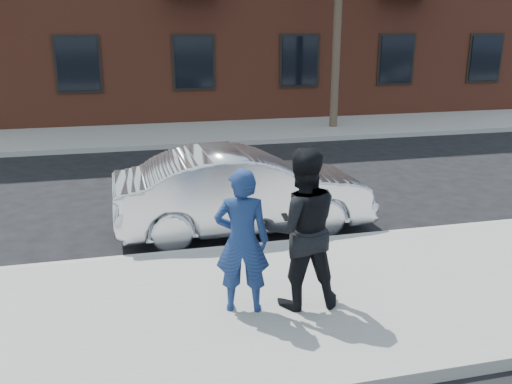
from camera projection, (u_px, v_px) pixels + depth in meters
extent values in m
plane|color=black|center=(320.00, 295.00, 7.10)|extent=(100.00, 100.00, 0.00)
cube|color=gray|center=(327.00, 299.00, 6.85)|extent=(50.00, 3.50, 0.15)
cube|color=#999691|center=(286.00, 246.00, 8.52)|extent=(50.00, 0.10, 0.15)
cube|color=gray|center=(200.00, 133.00, 17.53)|extent=(50.00, 3.50, 0.15)
cube|color=#999691|center=(208.00, 144.00, 15.86)|extent=(50.00, 0.10, 0.15)
cube|color=black|center=(300.00, 61.00, 19.36)|extent=(1.30, 0.06, 1.70)
cube|color=black|center=(486.00, 58.00, 21.08)|extent=(1.30, 0.06, 1.70)
cylinder|color=#3E3224|center=(336.00, 63.00, 17.68)|extent=(0.26, 0.26, 4.20)
imported|color=silver|center=(244.00, 191.00, 9.17)|extent=(4.37, 1.63, 1.43)
imported|color=navy|center=(242.00, 241.00, 6.21)|extent=(0.71, 0.56, 1.74)
cube|color=black|center=(238.00, 200.00, 6.30)|extent=(0.10, 0.14, 0.08)
imported|color=black|center=(301.00, 229.00, 6.32)|extent=(0.99, 0.80, 1.94)
cube|color=black|center=(286.00, 217.00, 6.44)|extent=(0.08, 0.14, 0.06)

